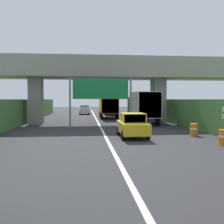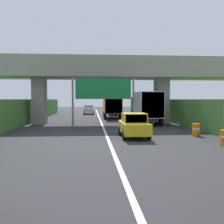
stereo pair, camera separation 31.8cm
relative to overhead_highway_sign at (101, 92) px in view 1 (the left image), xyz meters
The scene contains 9 objects.
lane_centre_stripe 4.06m from the overhead_highway_sign, 90.00° to the right, with size 0.20×94.33×0.01m, color white.
overpass_bridge 4.98m from the overhead_highway_sign, 90.00° to the left, with size 40.00×4.80×7.21m.
overhead_highway_sign is the anchor object (origin of this frame).
truck_green 6.06m from the overhead_highway_sign, 35.96° to the left, with size 2.44×7.30×3.44m.
truck_orange 12.90m from the overhead_highway_sign, 82.07° to the left, with size 2.44×7.30×3.44m.
car_yellow 7.20m from the overhead_highway_sign, 73.97° to the right, with size 1.86×4.10×1.72m.
car_silver 23.09m from the overhead_highway_sign, 94.08° to the left, with size 1.86×4.10×1.72m.
construction_barrel_3 12.43m from the overhead_highway_sign, 56.57° to the right, with size 0.57×0.57×0.90m.
construction_barrel_4 9.38m from the overhead_highway_sign, 42.74° to the right, with size 0.57×0.57×0.90m.
Camera 1 is at (-1.39, 4.70, 2.67)m, focal length 42.22 mm.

